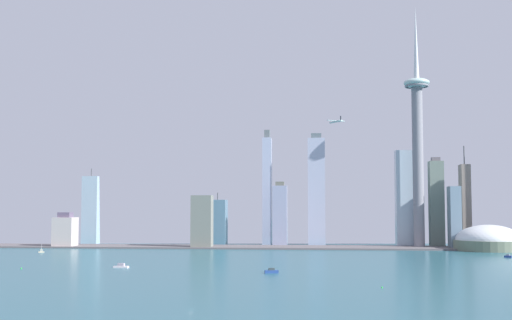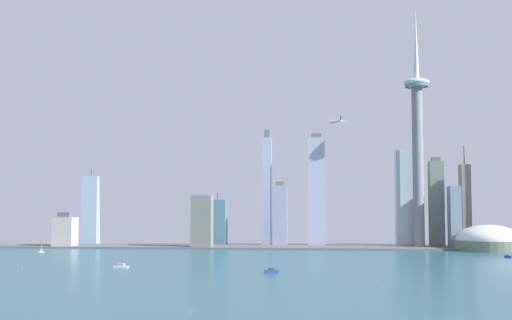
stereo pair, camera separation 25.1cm
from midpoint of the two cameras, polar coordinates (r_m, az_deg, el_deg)
ground_plane at (r=363.16m, az=-5.64°, el=-12.65°), size 6000.00×6000.00×0.00m
waterfront_pier at (r=898.52m, az=1.17°, el=-7.50°), size 845.07×71.55×2.14m
observation_tower at (r=923.81m, az=13.71°, el=2.13°), size 34.81×34.81×329.47m
stadium_dome at (r=895.87m, az=19.35°, el=-6.62°), size 86.13×86.13×38.72m
skyscraper_0 at (r=938.54m, az=2.07°, el=-4.76°), size 20.04×19.59×90.70m
skyscraper_1 at (r=958.86m, az=5.22°, el=-2.66°), size 24.45×26.59×160.97m
skyscraper_2 at (r=979.63m, az=0.97°, el=-2.56°), size 13.07×20.82×168.96m
skyscraper_3 at (r=945.90m, az=-16.10°, el=-5.92°), size 27.90×26.81×47.66m
skyscraper_4 at (r=943.22m, az=15.24°, el=-3.62°), size 18.94×19.53×123.20m
skyscraper_5 at (r=944.09m, az=12.60°, el=-3.25°), size 22.97×23.62×133.33m
skyscraper_6 at (r=893.08m, az=-4.67°, el=-5.31°), size 27.39×21.19×70.51m
skyscraper_7 at (r=915.73m, az=16.69°, el=-4.76°), size 14.21×25.15×82.11m
skyscraper_9 at (r=973.75m, az=-3.33°, el=-5.37°), size 26.15×27.97×75.97m
skyscraper_10 at (r=971.72m, az=17.54°, el=-3.74°), size 12.63×23.21×140.66m
skyscraper_11 at (r=1029.56m, az=-14.02°, el=-4.19°), size 23.79×17.08×116.13m
boat_1 at (r=555.20m, az=1.33°, el=-9.53°), size 11.83×5.62×4.28m
boat_3 at (r=776.34m, az=20.83°, el=-7.74°), size 8.02×5.53×3.66m
boat_4 at (r=615.76m, az=-11.53°, el=-8.93°), size 13.74×5.84×4.09m
boat_5 at (r=846.64m, az=-17.98°, el=-7.48°), size 6.77×3.61×10.55m
channel_buoy_0 at (r=628.35m, az=-19.54°, el=-8.74°), size 1.50×1.50×1.56m
channel_buoy_1 at (r=461.99m, az=10.77°, el=-10.66°), size 1.27×1.27×1.52m
airplane at (r=854.24m, az=6.87°, el=3.31°), size 23.29×22.74×7.25m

